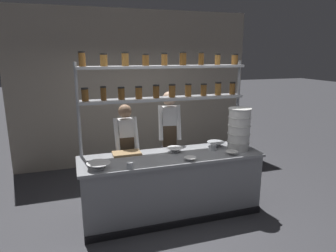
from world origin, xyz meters
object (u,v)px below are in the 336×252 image
at_px(prep_bowl_center_front, 175,150).
at_px(prep_bowl_far_left, 99,166).
at_px(serving_cup_front, 213,147).
at_px(prep_bowl_near_right, 232,153).
at_px(prep_bowl_near_left, 190,159).
at_px(prep_bowl_center_back, 216,144).
at_px(serving_cup_by_board, 130,165).
at_px(chef_left, 126,148).
at_px(spice_shelf_unit, 164,86).
at_px(container_stack, 239,129).
at_px(cutting_board, 127,153).
at_px(chef_center, 169,136).

bearing_deg(prep_bowl_center_front, prep_bowl_far_left, -163.70).
height_order(prep_bowl_center_front, serving_cup_front, serving_cup_front).
height_order(prep_bowl_center_front, prep_bowl_near_right, prep_bowl_center_front).
height_order(prep_bowl_near_left, serving_cup_front, serving_cup_front).
distance_m(prep_bowl_center_back, serving_cup_by_board, 1.52).
bearing_deg(prep_bowl_center_back, prep_bowl_near_right, -84.41).
distance_m(prep_bowl_near_left, prep_bowl_center_back, 0.77).
xyz_separation_m(prep_bowl_center_front, prep_bowl_near_right, (0.74, -0.36, -0.01)).
xyz_separation_m(prep_bowl_near_right, serving_cup_by_board, (-1.48, -0.07, 0.02)).
distance_m(chef_left, prep_bowl_near_left, 1.11).
distance_m(prep_bowl_center_front, serving_cup_front, 0.58).
xyz_separation_m(spice_shelf_unit, prep_bowl_far_left, (-1.03, -0.54, -0.91)).
bearing_deg(prep_bowl_near_right, serving_cup_front, 123.56).
bearing_deg(container_stack, spice_shelf_unit, 160.44).
bearing_deg(chef_left, cutting_board, -99.69).
relative_size(chef_left, prep_bowl_near_left, 9.59).
relative_size(chef_left, prep_bowl_far_left, 5.30).
bearing_deg(spice_shelf_unit, prep_bowl_far_left, -152.41).
distance_m(container_stack, cutting_board, 1.70).
bearing_deg(serving_cup_by_board, chef_center, 49.10).
bearing_deg(serving_cup_front, chef_center, 126.31).
height_order(spice_shelf_unit, prep_bowl_far_left, spice_shelf_unit).
bearing_deg(chef_left, chef_center, 6.08).
distance_m(prep_bowl_far_left, serving_cup_front, 1.71).
xyz_separation_m(cutting_board, serving_cup_by_board, (-0.06, -0.56, 0.03)).
bearing_deg(container_stack, prep_bowl_far_left, -175.46).
xyz_separation_m(spice_shelf_unit, serving_cup_by_board, (-0.65, -0.64, -0.90)).
bearing_deg(prep_bowl_near_left, spice_shelf_unit, 106.33).
height_order(prep_bowl_center_back, serving_cup_by_board, serving_cup_by_board).
bearing_deg(container_stack, prep_bowl_near_right, -137.74).
distance_m(chef_left, cutting_board, 0.33).
bearing_deg(prep_bowl_near_right, chef_left, 149.39).
height_order(spice_shelf_unit, cutting_board, spice_shelf_unit).
distance_m(chef_left, prep_bowl_center_front, 0.79).
height_order(cutting_board, prep_bowl_far_left, prep_bowl_far_left).
xyz_separation_m(prep_bowl_center_back, prep_bowl_far_left, (-1.82, -0.39, 0.00)).
bearing_deg(chef_left, prep_bowl_near_right, -31.39).
bearing_deg(serving_cup_by_board, serving_cup_front, 13.63).
relative_size(chef_center, cutting_board, 4.36).
bearing_deg(prep_bowl_near_left, prep_bowl_center_front, 101.37).
height_order(chef_center, cutting_board, chef_center).
relative_size(chef_center, prep_bowl_near_right, 9.72).
relative_size(spice_shelf_unit, chef_center, 1.43).
xyz_separation_m(chef_center, prep_bowl_far_left, (-1.22, -0.87, -0.05)).
relative_size(cutting_board, prep_bowl_near_left, 2.42).
relative_size(chef_center, prep_bowl_center_front, 7.11).
xyz_separation_m(chef_center, prep_bowl_near_left, (-0.01, -0.94, -0.07)).
bearing_deg(prep_bowl_near_left, chef_left, 130.24).
bearing_deg(serving_cup_by_board, container_stack, 8.82).
xyz_separation_m(container_stack, serving_cup_by_board, (-1.70, -0.26, -0.27)).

